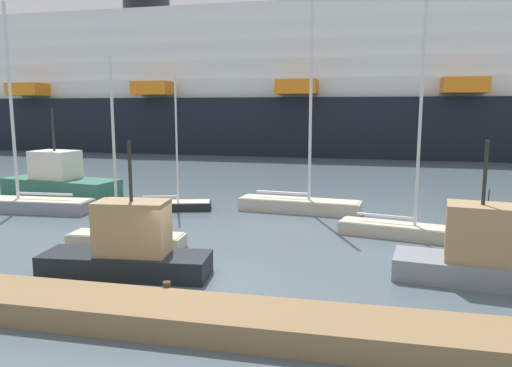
{
  "coord_description": "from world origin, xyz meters",
  "views": [
    {
      "loc": [
        5.46,
        -15.08,
        5.84
      ],
      "look_at": [
        0.0,
        9.79,
        1.87
      ],
      "focal_mm": 34.39,
      "sensor_mm": 36.0,
      "label": 1
    }
  ],
  "objects_px": {
    "sailboat_4": "(404,226)",
    "fishing_boat_0": "(129,248)",
    "fishing_boat_1": "(485,256)",
    "fishing_boat_2": "(60,181)",
    "cruise_ship": "(307,91)",
    "sailboat_3": "(172,204)",
    "sailboat_1": "(126,238)",
    "sailboat_5": "(28,202)",
    "sailboat_0": "(300,201)",
    "channel_buoy_1": "(488,213)"
  },
  "relations": [
    {
      "from": "sailboat_5",
      "to": "cruise_ship",
      "type": "relative_size",
      "value": 0.09
    },
    {
      "from": "sailboat_0",
      "to": "sailboat_5",
      "type": "bearing_deg",
      "value": -162.42
    },
    {
      "from": "sailboat_3",
      "to": "sailboat_4",
      "type": "bearing_deg",
      "value": -31.54
    },
    {
      "from": "sailboat_0",
      "to": "fishing_boat_2",
      "type": "distance_m",
      "value": 16.13
    },
    {
      "from": "sailboat_1",
      "to": "sailboat_4",
      "type": "bearing_deg",
      "value": -163.33
    },
    {
      "from": "channel_buoy_1",
      "to": "fishing_boat_2",
      "type": "bearing_deg",
      "value": 178.25
    },
    {
      "from": "sailboat_5",
      "to": "fishing_boat_2",
      "type": "bearing_deg",
      "value": -80.42
    },
    {
      "from": "fishing_boat_0",
      "to": "fishing_boat_1",
      "type": "bearing_deg",
      "value": 3.42
    },
    {
      "from": "fishing_boat_2",
      "to": "cruise_ship",
      "type": "distance_m",
      "value": 39.95
    },
    {
      "from": "sailboat_1",
      "to": "sailboat_3",
      "type": "relative_size",
      "value": 1.03
    },
    {
      "from": "sailboat_4",
      "to": "sailboat_5",
      "type": "distance_m",
      "value": 20.41
    },
    {
      "from": "cruise_ship",
      "to": "sailboat_0",
      "type": "bearing_deg",
      "value": -82.44
    },
    {
      "from": "sailboat_3",
      "to": "fishing_boat_0",
      "type": "distance_m",
      "value": 11.14
    },
    {
      "from": "sailboat_0",
      "to": "cruise_ship",
      "type": "relative_size",
      "value": 0.1
    },
    {
      "from": "sailboat_4",
      "to": "fishing_boat_2",
      "type": "height_order",
      "value": "sailboat_4"
    },
    {
      "from": "sailboat_1",
      "to": "fishing_boat_0",
      "type": "distance_m",
      "value": 3.72
    },
    {
      "from": "sailboat_3",
      "to": "sailboat_5",
      "type": "relative_size",
      "value": 0.67
    },
    {
      "from": "sailboat_3",
      "to": "cruise_ship",
      "type": "xyz_separation_m",
      "value": [
        3.1,
        39.89,
        7.64
      ]
    },
    {
      "from": "sailboat_3",
      "to": "sailboat_5",
      "type": "xyz_separation_m",
      "value": [
        -7.79,
        -2.18,
        0.22
      ]
    },
    {
      "from": "sailboat_0",
      "to": "sailboat_5",
      "type": "xyz_separation_m",
      "value": [
        -15.04,
        -3.16,
        -0.08
      ]
    },
    {
      "from": "sailboat_4",
      "to": "fishing_boat_0",
      "type": "distance_m",
      "value": 12.25
    },
    {
      "from": "cruise_ship",
      "to": "channel_buoy_1",
      "type": "bearing_deg",
      "value": -68.3
    },
    {
      "from": "sailboat_3",
      "to": "fishing_boat_1",
      "type": "relative_size",
      "value": 1.21
    },
    {
      "from": "sailboat_0",
      "to": "channel_buoy_1",
      "type": "distance_m",
      "value": 9.99
    },
    {
      "from": "sailboat_4",
      "to": "fishing_boat_1",
      "type": "bearing_deg",
      "value": -55.93
    },
    {
      "from": "fishing_boat_2",
      "to": "cruise_ship",
      "type": "bearing_deg",
      "value": -98.81
    },
    {
      "from": "sailboat_1",
      "to": "cruise_ship",
      "type": "xyz_separation_m",
      "value": [
        2.08,
        47.43,
        7.59
      ]
    },
    {
      "from": "sailboat_0",
      "to": "sailboat_5",
      "type": "distance_m",
      "value": 15.37
    },
    {
      "from": "sailboat_0",
      "to": "fishing_boat_2",
      "type": "relative_size",
      "value": 1.62
    },
    {
      "from": "sailboat_4",
      "to": "fishing_boat_0",
      "type": "relative_size",
      "value": 1.79
    },
    {
      "from": "sailboat_1",
      "to": "fishing_boat_2",
      "type": "height_order",
      "value": "sailboat_1"
    },
    {
      "from": "sailboat_3",
      "to": "sailboat_1",
      "type": "bearing_deg",
      "value": -98.55
    },
    {
      "from": "sailboat_4",
      "to": "sailboat_5",
      "type": "height_order",
      "value": "sailboat_5"
    },
    {
      "from": "sailboat_0",
      "to": "fishing_boat_0",
      "type": "bearing_deg",
      "value": -105.17
    },
    {
      "from": "sailboat_1",
      "to": "cruise_ship",
      "type": "bearing_deg",
      "value": -95.32
    },
    {
      "from": "sailboat_0",
      "to": "channel_buoy_1",
      "type": "height_order",
      "value": "sailboat_0"
    },
    {
      "from": "fishing_boat_1",
      "to": "cruise_ship",
      "type": "bearing_deg",
      "value": -68.44
    },
    {
      "from": "fishing_boat_2",
      "to": "sailboat_0",
      "type": "bearing_deg",
      "value": -176.18
    },
    {
      "from": "fishing_boat_1",
      "to": "fishing_boat_2",
      "type": "relative_size",
      "value": 0.78
    },
    {
      "from": "sailboat_3",
      "to": "sailboat_5",
      "type": "bearing_deg",
      "value": 179.41
    },
    {
      "from": "fishing_boat_1",
      "to": "fishing_boat_2",
      "type": "bearing_deg",
      "value": -17.44
    },
    {
      "from": "sailboat_0",
      "to": "sailboat_1",
      "type": "relative_size",
      "value": 1.68
    },
    {
      "from": "sailboat_4",
      "to": "fishing_boat_0",
      "type": "bearing_deg",
      "value": -130.93
    },
    {
      "from": "sailboat_0",
      "to": "fishing_boat_0",
      "type": "relative_size",
      "value": 2.19
    },
    {
      "from": "fishing_boat_1",
      "to": "fishing_boat_2",
      "type": "distance_m",
      "value": 26.11
    },
    {
      "from": "sailboat_1",
      "to": "fishing_boat_2",
      "type": "distance_m",
      "value": 13.98
    },
    {
      "from": "sailboat_3",
      "to": "fishing_boat_1",
      "type": "distance_m",
      "value": 17.23
    },
    {
      "from": "cruise_ship",
      "to": "fishing_boat_1",
      "type": "bearing_deg",
      "value": -75.11
    },
    {
      "from": "fishing_boat_2",
      "to": "fishing_boat_0",
      "type": "bearing_deg",
      "value": 140.14
    },
    {
      "from": "sailboat_0",
      "to": "sailboat_5",
      "type": "relative_size",
      "value": 1.15
    }
  ]
}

